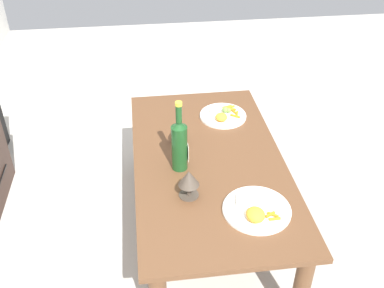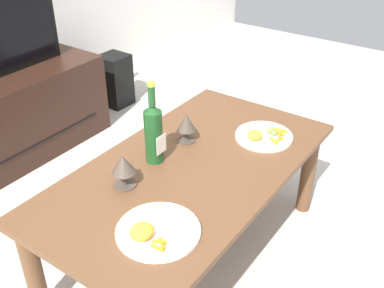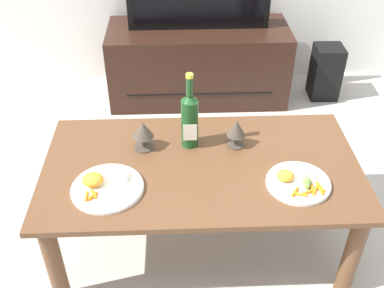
{
  "view_description": "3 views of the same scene",
  "coord_description": "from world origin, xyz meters",
  "px_view_note": "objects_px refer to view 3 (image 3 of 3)",
  "views": [
    {
      "loc": [
        -1.68,
        0.3,
        1.75
      ],
      "look_at": [
        0.0,
        0.08,
        0.57
      ],
      "focal_mm": 41.85,
      "sensor_mm": 36.0,
      "label": 1
    },
    {
      "loc": [
        -1.24,
        -0.88,
        1.52
      ],
      "look_at": [
        0.04,
        0.01,
        0.56
      ],
      "focal_mm": 42.96,
      "sensor_mm": 36.0,
      "label": 2
    },
    {
      "loc": [
        -0.1,
        -1.46,
        1.69
      ],
      "look_at": [
        -0.04,
        0.04,
        0.55
      ],
      "focal_mm": 42.73,
      "sensor_mm": 36.0,
      "label": 3
    }
  ],
  "objects_px": {
    "tv_stand": "(198,63)",
    "goblet_right": "(236,129)",
    "dining_table": "(201,179)",
    "goblet_left": "(143,131)",
    "dinner_plate_left": "(106,186)",
    "dinner_plate_right": "(298,182)",
    "wine_bottle": "(190,118)",
    "floor_speaker": "(326,72)"
  },
  "relations": [
    {
      "from": "tv_stand",
      "to": "wine_bottle",
      "type": "height_order",
      "value": "wine_bottle"
    },
    {
      "from": "goblet_right",
      "to": "dinner_plate_left",
      "type": "bearing_deg",
      "value": -154.12
    },
    {
      "from": "goblet_left",
      "to": "tv_stand",
      "type": "bearing_deg",
      "value": 76.33
    },
    {
      "from": "floor_speaker",
      "to": "dinner_plate_left",
      "type": "xyz_separation_m",
      "value": [
        -1.32,
        -1.45,
        0.3
      ]
    },
    {
      "from": "dining_table",
      "to": "goblet_left",
      "type": "xyz_separation_m",
      "value": [
        -0.24,
        0.13,
        0.17
      ]
    },
    {
      "from": "dinner_plate_right",
      "to": "floor_speaker",
      "type": "bearing_deg",
      "value": 68.76
    },
    {
      "from": "goblet_left",
      "to": "dinner_plate_left",
      "type": "bearing_deg",
      "value": -117.98
    },
    {
      "from": "floor_speaker",
      "to": "goblet_left",
      "type": "xyz_separation_m",
      "value": [
        -1.18,
        -1.19,
        0.38
      ]
    },
    {
      "from": "floor_speaker",
      "to": "dinner_plate_right",
      "type": "distance_m",
      "value": 1.59
    },
    {
      "from": "wine_bottle",
      "to": "goblet_left",
      "type": "xyz_separation_m",
      "value": [
        -0.2,
        -0.02,
        -0.05
      ]
    },
    {
      "from": "tv_stand",
      "to": "dinner_plate_left",
      "type": "height_order",
      "value": "dinner_plate_left"
    },
    {
      "from": "dining_table",
      "to": "tv_stand",
      "type": "relative_size",
      "value": 1.11
    },
    {
      "from": "dinner_plate_right",
      "to": "wine_bottle",
      "type": "bearing_deg",
      "value": 145.94
    },
    {
      "from": "dining_table",
      "to": "tv_stand",
      "type": "height_order",
      "value": "tv_stand"
    },
    {
      "from": "dinner_plate_left",
      "to": "dinner_plate_right",
      "type": "relative_size",
      "value": 1.11
    },
    {
      "from": "goblet_left",
      "to": "goblet_right",
      "type": "bearing_deg",
      "value": -0.0
    },
    {
      "from": "floor_speaker",
      "to": "goblet_left",
      "type": "distance_m",
      "value": 1.72
    },
    {
      "from": "tv_stand",
      "to": "dinner_plate_right",
      "type": "xyz_separation_m",
      "value": [
        0.32,
        -1.5,
        0.24
      ]
    },
    {
      "from": "floor_speaker",
      "to": "goblet_left",
      "type": "relative_size",
      "value": 2.85
    },
    {
      "from": "tv_stand",
      "to": "dinner_plate_right",
      "type": "relative_size",
      "value": 4.69
    },
    {
      "from": "floor_speaker",
      "to": "dinner_plate_left",
      "type": "height_order",
      "value": "dinner_plate_left"
    },
    {
      "from": "dinner_plate_left",
      "to": "goblet_right",
      "type": "bearing_deg",
      "value": 25.88
    },
    {
      "from": "goblet_right",
      "to": "dinner_plate_right",
      "type": "relative_size",
      "value": 0.52
    },
    {
      "from": "tv_stand",
      "to": "goblet_right",
      "type": "relative_size",
      "value": 9.09
    },
    {
      "from": "dining_table",
      "to": "goblet_right",
      "type": "xyz_separation_m",
      "value": [
        0.16,
        0.13,
        0.16
      ]
    },
    {
      "from": "goblet_right",
      "to": "dinner_plate_left",
      "type": "relative_size",
      "value": 0.46
    },
    {
      "from": "floor_speaker",
      "to": "goblet_right",
      "type": "xyz_separation_m",
      "value": [
        -0.78,
        -1.19,
        0.38
      ]
    },
    {
      "from": "goblet_left",
      "to": "goblet_right",
      "type": "relative_size",
      "value": 1.0
    },
    {
      "from": "goblet_left",
      "to": "dinner_plate_right",
      "type": "distance_m",
      "value": 0.67
    },
    {
      "from": "floor_speaker",
      "to": "wine_bottle",
      "type": "bearing_deg",
      "value": -128.61
    },
    {
      "from": "tv_stand",
      "to": "goblet_left",
      "type": "height_order",
      "value": "goblet_left"
    },
    {
      "from": "floor_speaker",
      "to": "goblet_right",
      "type": "bearing_deg",
      "value": -122.02
    },
    {
      "from": "dining_table",
      "to": "floor_speaker",
      "type": "height_order",
      "value": "dining_table"
    },
    {
      "from": "dinner_plate_right",
      "to": "dinner_plate_left",
      "type": "bearing_deg",
      "value": 179.72
    },
    {
      "from": "dining_table",
      "to": "goblet_right",
      "type": "distance_m",
      "value": 0.26
    },
    {
      "from": "wine_bottle",
      "to": "floor_speaker",
      "type": "bearing_deg",
      "value": 50.13
    },
    {
      "from": "dinner_plate_left",
      "to": "dinner_plate_right",
      "type": "distance_m",
      "value": 0.75
    },
    {
      "from": "wine_bottle",
      "to": "dinner_plate_left",
      "type": "xyz_separation_m",
      "value": [
        -0.34,
        -0.28,
        -0.12
      ]
    },
    {
      "from": "tv_stand",
      "to": "floor_speaker",
      "type": "relative_size",
      "value": 3.2
    },
    {
      "from": "tv_stand",
      "to": "goblet_left",
      "type": "bearing_deg",
      "value": -103.67
    },
    {
      "from": "tv_stand",
      "to": "goblet_right",
      "type": "height_order",
      "value": "goblet_right"
    },
    {
      "from": "dinner_plate_left",
      "to": "floor_speaker",
      "type": "bearing_deg",
      "value": 47.76
    }
  ]
}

